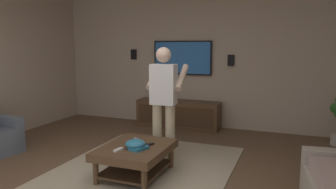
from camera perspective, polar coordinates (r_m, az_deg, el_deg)
wall_back_tv at (r=6.73m, az=5.43°, el=6.18°), size 0.10×6.29×2.77m
area_rug at (r=4.48m, az=-4.46°, el=-13.10°), size 2.86×2.27×0.01m
coffee_table at (r=4.21m, az=-5.72°, el=-10.34°), size 1.00×0.80×0.40m
media_console at (r=6.65m, az=1.81°, el=-3.46°), size 0.45×1.70×0.55m
tv at (r=6.74m, az=2.54°, el=6.47°), size 0.05×1.24×0.70m
person_standing at (r=4.69m, az=-0.71°, el=-0.33°), size 0.55×0.55×1.64m
bowl at (r=4.06m, az=-5.75°, el=-8.65°), size 0.25×0.25×0.11m
remote_white at (r=4.02m, az=-8.68°, el=-9.59°), size 0.16×0.07×0.02m
remote_black at (r=4.18m, az=-3.41°, el=-8.79°), size 0.15×0.11×0.02m
remote_grey at (r=4.42m, az=-5.54°, el=-7.85°), size 0.11×0.15×0.02m
book at (r=4.03m, az=-5.23°, el=-9.37°), size 0.26×0.22×0.04m
vase_round at (r=6.73m, az=-1.72°, el=0.01°), size 0.22×0.22×0.22m
wall_speaker_left at (r=6.50m, az=11.00°, el=5.93°), size 0.06×0.12×0.22m
wall_speaker_right at (r=7.20m, az=-6.05°, el=7.02°), size 0.06×0.12×0.22m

